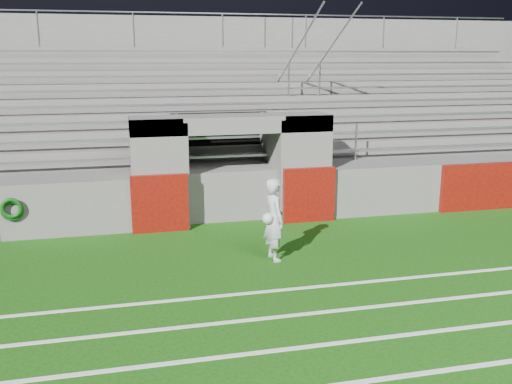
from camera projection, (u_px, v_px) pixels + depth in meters
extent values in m
plane|color=#14450B|center=(268.00, 270.00, 10.87)|extent=(90.00, 90.00, 0.00)
cube|color=white|center=(348.00, 384.00, 7.08)|extent=(28.00, 0.09, 0.01)
cube|color=white|center=(321.00, 345.00, 8.03)|extent=(28.00, 0.09, 0.01)
cube|color=white|center=(299.00, 315.00, 8.97)|extent=(28.00, 0.09, 0.01)
cube|color=white|center=(282.00, 290.00, 9.92)|extent=(28.00, 0.09, 0.01)
cube|color=#5C5957|center=(157.00, 172.00, 13.47)|extent=(1.20, 1.00, 2.60)
cube|color=#5C5957|center=(302.00, 166.00, 14.28)|extent=(1.20, 1.00, 2.60)
cube|color=black|center=(220.00, 159.00, 15.50)|extent=(2.60, 0.20, 2.50)
cube|color=#5C5957|center=(182.00, 168.00, 14.20)|extent=(0.10, 2.20, 2.50)
cube|color=#5C5957|center=(271.00, 164.00, 14.72)|extent=(0.10, 2.20, 2.50)
cube|color=#5C5957|center=(231.00, 124.00, 13.62)|extent=(4.80, 1.00, 0.40)
cube|color=#5C5957|center=(208.00, 150.00, 17.56)|extent=(26.00, 8.00, 0.20)
cube|color=#5C5957|center=(208.00, 170.00, 17.70)|extent=(26.00, 8.00, 1.05)
cube|color=#560C07|center=(160.00, 203.00, 13.09)|extent=(1.30, 0.15, 1.35)
cube|color=#560C07|center=(309.00, 195.00, 13.90)|extent=(1.30, 0.15, 1.35)
cube|color=#560C07|center=(479.00, 187.00, 14.97)|extent=(2.20, 0.15, 1.25)
cube|color=#999BA1|center=(225.00, 156.00, 14.71)|extent=(23.00, 0.28, 0.06)
cube|color=#5C5957|center=(219.00, 151.00, 15.52)|extent=(24.00, 0.75, 0.38)
cube|color=#999BA1|center=(220.00, 137.00, 15.34)|extent=(23.00, 0.28, 0.06)
cube|color=#5C5957|center=(215.00, 141.00, 16.19)|extent=(24.00, 0.75, 0.76)
cube|color=#999BA1|center=(215.00, 120.00, 15.96)|extent=(23.00, 0.28, 0.06)
cube|color=#5C5957|center=(211.00, 131.00, 16.86)|extent=(24.00, 0.75, 1.14)
cube|color=#999BA1|center=(211.00, 104.00, 16.58)|extent=(23.00, 0.28, 0.06)
cube|color=#5C5957|center=(207.00, 122.00, 17.52)|extent=(24.00, 0.75, 1.52)
cube|color=#999BA1|center=(207.00, 89.00, 17.20)|extent=(23.00, 0.28, 0.06)
cube|color=#5C5957|center=(203.00, 113.00, 18.19)|extent=(24.00, 0.75, 1.90)
cube|color=#999BA1|center=(203.00, 76.00, 17.82)|extent=(23.00, 0.28, 0.06)
cube|color=#5C5957|center=(200.00, 105.00, 18.85)|extent=(24.00, 0.75, 2.28)
cube|color=#999BA1|center=(199.00, 63.00, 18.44)|extent=(23.00, 0.28, 0.06)
cube|color=#5C5957|center=(197.00, 98.00, 19.52)|extent=(24.00, 0.75, 2.66)
cube|color=#999BA1|center=(196.00, 51.00, 19.06)|extent=(23.00, 0.28, 0.06)
cube|color=#5C5957|center=(194.00, 95.00, 20.14)|extent=(26.00, 0.60, 5.29)
cylinder|color=#A5A8AD|center=(320.00, 143.00, 14.95)|extent=(0.05, 0.05, 1.00)
cylinder|color=#A5A8AD|center=(289.00, 80.00, 17.44)|extent=(0.05, 0.05, 1.00)
cylinder|color=#A5A8AD|center=(265.00, 32.00, 19.92)|extent=(0.05, 0.05, 1.00)
cylinder|color=#A5A8AD|center=(289.00, 63.00, 17.32)|extent=(0.05, 6.02, 3.08)
cylinder|color=#A5A8AD|center=(356.00, 142.00, 15.18)|extent=(0.05, 0.05, 1.00)
cylinder|color=#A5A8AD|center=(320.00, 79.00, 17.66)|extent=(0.05, 0.05, 1.00)
cylinder|color=#A5A8AD|center=(292.00, 32.00, 20.15)|extent=(0.05, 0.05, 1.00)
cylinder|color=#A5A8AD|center=(320.00, 63.00, 17.55)|extent=(0.05, 6.02, 3.08)
cylinder|color=#A5A8AD|center=(38.00, 28.00, 18.22)|extent=(0.05, 0.05, 1.10)
cylinder|color=#A5A8AD|center=(133.00, 29.00, 18.90)|extent=(0.05, 0.05, 1.10)
cylinder|color=#A5A8AD|center=(222.00, 30.00, 19.57)|extent=(0.05, 0.05, 1.10)
cylinder|color=#A5A8AD|center=(306.00, 31.00, 20.25)|extent=(0.05, 0.05, 1.10)
cylinder|color=#A5A8AD|center=(383.00, 32.00, 20.92)|extent=(0.05, 0.05, 1.10)
cylinder|color=#A5A8AD|center=(456.00, 33.00, 21.60)|extent=(0.05, 0.05, 1.10)
cylinder|color=#A5A8AD|center=(193.00, 13.00, 19.22)|extent=(24.00, 0.05, 0.05)
imported|color=#B3B8BD|center=(274.00, 219.00, 11.25)|extent=(0.48, 0.66, 1.66)
sphere|color=white|center=(268.00, 218.00, 11.11)|extent=(0.21, 0.21, 0.21)
torus|color=#0C3C14|center=(12.00, 210.00, 12.37)|extent=(0.49, 0.09, 0.49)
torus|color=#0E460E|center=(11.00, 208.00, 12.31)|extent=(0.47, 0.09, 0.47)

